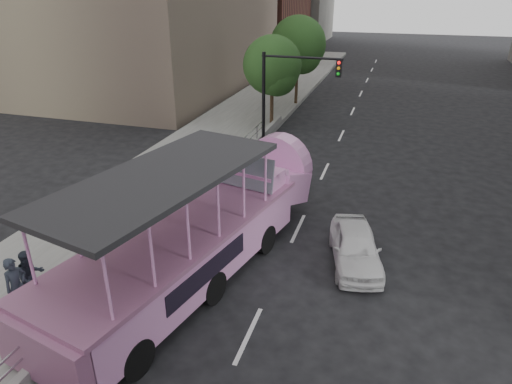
{
  "coord_description": "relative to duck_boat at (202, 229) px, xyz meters",
  "views": [
    {
      "loc": [
        3.97,
        -10.85,
        8.46
      ],
      "look_at": [
        -0.47,
        3.38,
        1.58
      ],
      "focal_mm": 32.0,
      "sensor_mm": 36.0,
      "label": 1
    }
  ],
  "objects": [
    {
      "name": "traffic_signal",
      "position": [
        -0.34,
        11.92,
        2.07
      ],
      "size": [
        4.2,
        0.32,
        5.2
      ],
      "color": "black",
      "rests_on": "ground"
    },
    {
      "name": "street_tree_near",
      "position": [
        -1.94,
        15.35,
        2.39
      ],
      "size": [
        3.52,
        3.52,
        5.72
      ],
      "color": "#3C2C1B",
      "rests_on": "ground"
    },
    {
      "name": "sidewalk",
      "position": [
        -4.39,
        9.42,
        -1.28
      ],
      "size": [
        5.5,
        80.0,
        0.3
      ],
      "primitive_type": "cube",
      "color": "#A0A19B",
      "rests_on": "ground"
    },
    {
      "name": "ground",
      "position": [
        1.36,
        -0.58,
        -1.43
      ],
      "size": [
        160.0,
        160.0,
        0.0
      ],
      "primitive_type": "plane",
      "color": "black"
    },
    {
      "name": "street_tree_far",
      "position": [
        -1.74,
        21.35,
        2.88
      ],
      "size": [
        3.97,
        3.97,
        6.45
      ],
      "color": "#3C2C1B",
      "rests_on": "ground"
    },
    {
      "name": "parking_sign",
      "position": [
        -1.34,
        3.02,
        0.28
      ],
      "size": [
        0.27,
        0.57,
        2.71
      ],
      "color": "black",
      "rests_on": "ground"
    },
    {
      "name": "pedestrian_near",
      "position": [
        -3.65,
        -3.89,
        -0.28
      ],
      "size": [
        0.54,
        0.7,
        1.7
      ],
      "primitive_type": "imported",
      "rotation": [
        0.0,
        0.0,
        1.35
      ],
      "color": "#2A323D",
      "rests_on": "sidewalk"
    },
    {
      "name": "pedestrian_mid",
      "position": [
        -3.75,
        -3.3,
        -0.36
      ],
      "size": [
        0.89,
        0.95,
        1.55
      ],
      "primitive_type": "imported",
      "rotation": [
        0.0,
        0.0,
        1.03
      ],
      "color": "#2A323D",
      "rests_on": "sidewalk"
    },
    {
      "name": "kerb_wall",
      "position": [
        -1.76,
        1.42,
        -0.95
      ],
      "size": [
        0.24,
        30.0,
        0.36
      ],
      "primitive_type": "cube",
      "color": "#B0B0AA",
      "rests_on": "sidewalk"
    },
    {
      "name": "car",
      "position": [
        4.63,
        1.7,
        -0.8
      ],
      "size": [
        2.31,
        3.93,
        1.26
      ],
      "primitive_type": "imported",
      "rotation": [
        0.0,
        0.0,
        0.24
      ],
      "color": "silver",
      "rests_on": "ground"
    },
    {
      "name": "guardrail",
      "position": [
        -1.76,
        1.42,
        -0.29
      ],
      "size": [
        0.07,
        22.0,
        0.71
      ],
      "color": "#B8B7BD",
      "rests_on": "kerb_wall"
    },
    {
      "name": "duck_boat",
      "position": [
        0.0,
        0.0,
        0.0
      ],
      "size": [
        5.21,
        11.94,
        3.86
      ],
      "color": "black",
      "rests_on": "ground"
    }
  ]
}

